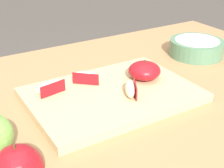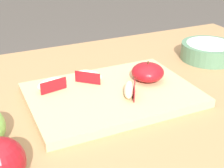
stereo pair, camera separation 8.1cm
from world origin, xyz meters
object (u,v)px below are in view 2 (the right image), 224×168
ceramic_fruit_bowl (209,51)px  apple_wedge_left (89,76)px  cutting_board (112,95)px  apple_wedge_near_knife (130,90)px  whole_apple_red_delicious (0,162)px  apple_half_skin_up (148,72)px  apple_wedge_right (51,84)px

ceramic_fruit_bowl → apple_wedge_left: bearing=-175.3°
cutting_board → apple_wedge_left: (-0.03, 0.08, 0.03)m
apple_wedge_left → apple_wedge_near_knife: bearing=-61.8°
cutting_board → apple_wedge_left: 0.09m
apple_wedge_near_knife → whole_apple_red_delicious: (-0.32, -0.15, 0.01)m
apple_half_skin_up → ceramic_fruit_bowl: size_ratio=0.49×
apple_half_skin_up → ceramic_fruit_bowl: bearing=18.3°
cutting_board → apple_wedge_near_knife: 0.06m
cutting_board → ceramic_fruit_bowl: bearing=15.7°
whole_apple_red_delicious → apple_half_skin_up: bearing=27.2°
cutting_board → apple_wedge_near_knife: bearing=-53.9°
cutting_board → apple_half_skin_up: (0.11, 0.02, 0.03)m
apple_wedge_near_knife → ceramic_fruit_bowl: same height
apple_half_skin_up → apple_wedge_left: apple_half_skin_up is taller
apple_wedge_right → apple_wedge_near_knife: (0.16, -0.11, 0.00)m
cutting_board → apple_wedge_near_knife: size_ratio=5.44×
apple_wedge_right → apple_wedge_left: same height
apple_wedge_left → ceramic_fruit_bowl: size_ratio=0.40×
apple_wedge_left → apple_wedge_right: bearing=-176.7°
whole_apple_red_delicious → apple_wedge_right: bearing=58.9°
apple_wedge_right → whole_apple_red_delicious: 0.31m
cutting_board → ceramic_fruit_bowl: 0.41m
apple_wedge_left → whole_apple_red_delicious: size_ratio=0.76×
ceramic_fruit_bowl → apple_wedge_right: bearing=-175.6°
cutting_board → apple_wedge_left: size_ratio=5.80×
apple_half_skin_up → apple_wedge_left: 0.16m
apple_wedge_left → whole_apple_red_delicious: whole_apple_red_delicious is taller
apple_wedge_left → apple_wedge_near_knife: same height
apple_wedge_near_knife → ceramic_fruit_bowl: 0.40m
apple_wedge_left → apple_wedge_near_knife: size_ratio=0.94×
apple_wedge_right → apple_wedge_near_knife: 0.20m
apple_wedge_near_knife → apple_wedge_right: bearing=146.2°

